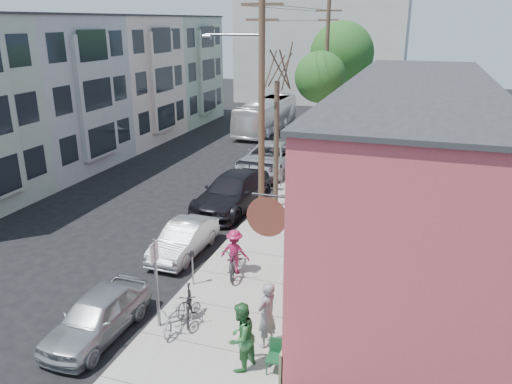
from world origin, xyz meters
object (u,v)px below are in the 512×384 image
(car_1, at_px, (184,239))
(car_2, at_px, (232,192))
(parking_meter_far, at_px, (281,172))
(parked_bike_b, at_px, (175,316))
(patron_green, at_px, (241,337))
(car_3, at_px, (269,158))
(patron_grey, at_px, (267,315))
(parked_bike_a, at_px, (189,304))
(tree_leafy_far, at_px, (342,54))
(patio_chair_a, at_px, (300,287))
(patio_chair_b, at_px, (276,358))
(utility_pole_near, at_px, (260,101))
(cyclist, at_px, (235,252))
(parking_meter_near, at_px, (192,262))
(bus, at_px, (266,115))
(car_0, at_px, (97,316))
(tree_leafy_mid, at_px, (320,77))
(tree_bare, at_px, (276,146))
(sign_post, at_px, (156,275))

(car_1, distance_m, car_2, 5.33)
(parking_meter_far, distance_m, parked_bike_b, 13.75)
(patron_green, relative_size, car_3, 0.31)
(patron_grey, height_order, parked_bike_a, patron_grey)
(tree_leafy_far, relative_size, car_2, 1.49)
(patio_chair_a, bearing_deg, car_2, 141.06)
(patio_chair_a, distance_m, car_1, 5.58)
(tree_leafy_far, distance_m, patio_chair_b, 30.75)
(patio_chair_b, height_order, car_1, car_1)
(utility_pole_near, bearing_deg, cyclist, -80.93)
(parking_meter_near, relative_size, utility_pole_near, 0.12)
(parking_meter_near, xyz_separation_m, car_3, (-1.55, 14.10, -0.12))
(patio_chair_a, bearing_deg, car_3, 127.05)
(parked_bike_b, distance_m, bus, 28.46)
(tree_leafy_far, bearing_deg, car_0, -93.82)
(patio_chair_b, relative_size, cyclist, 0.54)
(tree_leafy_mid, bearing_deg, patron_green, -83.49)
(parked_bike_b, bearing_deg, car_1, 107.58)
(patio_chair_b, relative_size, car_1, 0.23)
(tree_bare, height_order, tree_leafy_far, tree_leafy_far)
(parking_meter_far, bearing_deg, tree_bare, -79.39)
(parking_meter_near, height_order, utility_pole_near, utility_pole_near)
(tree_leafy_mid, relative_size, patron_green, 3.61)
(utility_pole_near, distance_m, patio_chair_b, 12.18)
(patio_chair_a, bearing_deg, tree_leafy_far, 113.17)
(tree_bare, distance_m, patio_chair_a, 9.05)
(parked_bike_a, bearing_deg, car_1, 95.68)
(car_1, bearing_deg, car_2, 91.26)
(tree_bare, bearing_deg, patron_green, -78.10)
(sign_post, xyz_separation_m, car_0, (-1.55, -0.80, -1.17))
(parked_bike_a, distance_m, car_0, 2.64)
(cyclist, bearing_deg, parked_bike_a, 85.49)
(parking_meter_far, height_order, parked_bike_b, parking_meter_far)
(cyclist, distance_m, car_1, 2.75)
(patio_chair_a, relative_size, patron_green, 0.47)
(tree_leafy_mid, height_order, patio_chair_a, tree_leafy_mid)
(parking_meter_near, xyz_separation_m, tree_bare, (0.55, 8.25, 2.16))
(patron_green, distance_m, parked_bike_b, 2.70)
(tree_leafy_mid, bearing_deg, patron_grey, -82.20)
(patron_green, height_order, car_2, patron_green)
(car_0, bearing_deg, car_3, 91.29)
(patron_green, distance_m, bus, 30.05)
(tree_leafy_far, height_order, parked_bike_b, tree_leafy_far)
(tree_leafy_mid, xyz_separation_m, bus, (-5.76, 7.04, -3.95))
(patio_chair_b, bearing_deg, parked_bike_a, 150.78)
(parking_meter_far, distance_m, bus, 15.06)
(tree_leafy_far, bearing_deg, car_3, -99.57)
(tree_leafy_mid, xyz_separation_m, patron_grey, (2.84, -20.72, -4.17))
(patio_chair_b, xyz_separation_m, cyclist, (-2.88, 4.70, 0.38))
(utility_pole_near, bearing_deg, tree_bare, 71.04)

